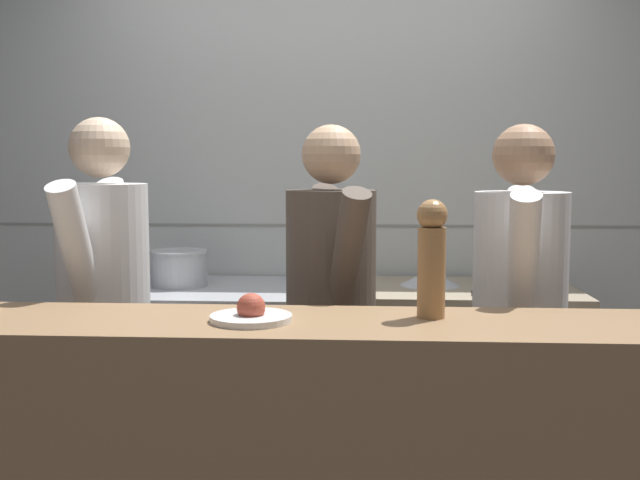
# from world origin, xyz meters

# --- Properties ---
(wall_back_tiled) EXTENTS (8.00, 0.06, 2.60)m
(wall_back_tiled) POSITION_xyz_m (0.00, 1.45, 1.30)
(wall_back_tiled) COLOR silver
(wall_back_tiled) RESTS_ON ground_plane
(oven_range) EXTENTS (1.07, 0.71, 0.89)m
(oven_range) POSITION_xyz_m (-0.56, 1.05, 0.45)
(oven_range) COLOR #38383D
(oven_range) RESTS_ON ground_plane
(prep_counter) EXTENTS (1.10, 0.65, 0.90)m
(prep_counter) POSITION_xyz_m (0.59, 1.05, 0.45)
(prep_counter) COLOR gray
(prep_counter) RESTS_ON ground_plane
(stock_pot) EXTENTS (0.27, 0.27, 0.17)m
(stock_pot) POSITION_xyz_m (-0.67, 1.07, 0.98)
(stock_pot) COLOR #B7BABF
(stock_pot) RESTS_ON oven_range
(mixing_bowl_steel) EXTENTS (0.27, 0.27, 0.07)m
(mixing_bowl_steel) POSITION_xyz_m (0.49, 1.09, 0.94)
(mixing_bowl_steel) COLOR #B7BABF
(mixing_bowl_steel) RESTS_ON prep_counter
(chefs_knife) EXTENTS (0.32, 0.16, 0.02)m
(chefs_knife) POSITION_xyz_m (0.77, 0.89, 0.91)
(chefs_knife) COLOR #B7BABF
(chefs_knife) RESTS_ON prep_counter
(plated_dish_appetiser) EXTENTS (0.23, 0.23, 0.08)m
(plated_dish_appetiser) POSITION_xyz_m (-0.12, -0.30, 1.04)
(plated_dish_appetiser) COLOR white
(plated_dish_appetiser) RESTS_ON pass_counter
(pepper_mill) EXTENTS (0.09, 0.09, 0.34)m
(pepper_mill) POSITION_xyz_m (0.38, -0.22, 1.20)
(pepper_mill) COLOR #AD7A47
(pepper_mill) RESTS_ON pass_counter
(chef_head_cook) EXTENTS (0.35, 0.71, 1.62)m
(chef_head_cook) POSITION_xyz_m (-0.75, 0.30, 0.90)
(chef_head_cook) COLOR black
(chef_head_cook) RESTS_ON ground_plane
(chef_sous) EXTENTS (0.41, 0.69, 1.60)m
(chef_sous) POSITION_xyz_m (0.07, 0.35, 0.89)
(chef_sous) COLOR black
(chef_sous) RESTS_ON ground_plane
(chef_line) EXTENTS (0.37, 0.70, 1.59)m
(chef_line) POSITION_xyz_m (0.73, 0.28, 0.89)
(chef_line) COLOR black
(chef_line) RESTS_ON ground_plane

